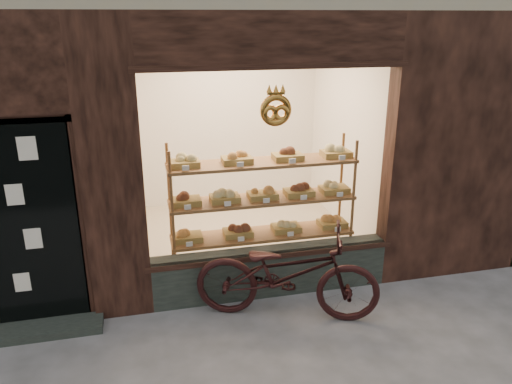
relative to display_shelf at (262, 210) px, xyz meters
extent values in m
cube|color=black|center=(0.00, -0.42, -0.59)|extent=(2.70, 0.25, 0.55)
cube|color=black|center=(-2.45, -0.49, 0.23)|extent=(0.90, 0.04, 2.15)
cube|color=black|center=(-2.45, -0.65, -0.83)|extent=(1.15, 0.35, 0.08)
torus|color=#BE8033|center=(0.00, -0.53, 1.28)|extent=(0.33, 0.07, 0.33)
cube|color=brown|center=(0.00, 0.00, -0.82)|extent=(2.20, 0.45, 0.04)
cube|color=brown|center=(0.00, 0.00, -0.32)|extent=(2.20, 0.45, 0.03)
cube|color=brown|center=(0.00, 0.00, 0.13)|extent=(2.20, 0.45, 0.04)
cube|color=brown|center=(0.00, 0.00, 0.58)|extent=(2.20, 0.45, 0.04)
cylinder|color=brown|center=(-1.07, -0.19, -0.02)|extent=(0.04, 0.04, 1.70)
cylinder|color=brown|center=(1.07, -0.19, -0.02)|extent=(0.04, 0.04, 1.70)
cylinder|color=brown|center=(-1.07, 0.20, -0.02)|extent=(0.04, 0.04, 1.70)
cylinder|color=brown|center=(1.07, 0.20, -0.02)|extent=(0.04, 0.04, 1.70)
cube|color=olive|center=(-0.90, 0.00, -0.26)|extent=(0.34, 0.24, 0.07)
sphere|color=#B96F3D|center=(-0.90, 0.00, -0.18)|extent=(0.11, 0.11, 0.11)
cube|color=silver|center=(-0.90, -0.18, -0.26)|extent=(0.07, 0.01, 0.05)
cube|color=olive|center=(-0.30, 0.00, -0.26)|extent=(0.34, 0.24, 0.07)
sphere|color=#4F2B1D|center=(-0.30, 0.00, -0.18)|extent=(0.11, 0.11, 0.11)
cube|color=silver|center=(-0.30, -0.18, -0.26)|extent=(0.08, 0.01, 0.05)
cube|color=olive|center=(0.30, 0.00, -0.26)|extent=(0.34, 0.24, 0.07)
sphere|color=tan|center=(0.30, 0.00, -0.18)|extent=(0.11, 0.11, 0.11)
cube|color=silver|center=(0.30, -0.18, -0.26)|extent=(0.07, 0.01, 0.05)
cube|color=olive|center=(0.90, 0.00, -0.26)|extent=(0.34, 0.24, 0.07)
sphere|color=#B96F3D|center=(0.90, 0.00, -0.18)|extent=(0.11, 0.11, 0.11)
cube|color=silver|center=(0.90, -0.18, -0.26)|extent=(0.08, 0.01, 0.05)
cube|color=olive|center=(-0.90, 0.00, 0.19)|extent=(0.34, 0.24, 0.07)
sphere|color=#4F2B1D|center=(-0.90, 0.00, 0.27)|extent=(0.11, 0.11, 0.11)
cube|color=silver|center=(-0.90, -0.18, 0.19)|extent=(0.07, 0.01, 0.06)
cube|color=olive|center=(-0.45, 0.00, 0.19)|extent=(0.34, 0.24, 0.07)
sphere|color=tan|center=(-0.45, 0.00, 0.27)|extent=(0.11, 0.11, 0.11)
cube|color=silver|center=(-0.45, -0.18, 0.19)|extent=(0.07, 0.01, 0.06)
cube|color=olive|center=(0.00, 0.00, 0.19)|extent=(0.34, 0.24, 0.07)
sphere|color=#B96F3D|center=(0.00, 0.00, 0.27)|extent=(0.11, 0.11, 0.11)
cube|color=silver|center=(0.00, -0.18, 0.19)|extent=(0.07, 0.01, 0.06)
cube|color=olive|center=(0.45, 0.00, 0.19)|extent=(0.34, 0.24, 0.07)
sphere|color=#4F2B1D|center=(0.45, 0.00, 0.27)|extent=(0.11, 0.11, 0.11)
cube|color=silver|center=(0.45, -0.18, 0.19)|extent=(0.07, 0.01, 0.06)
cube|color=olive|center=(0.90, 0.00, 0.19)|extent=(0.34, 0.24, 0.07)
sphere|color=tan|center=(0.90, 0.00, 0.27)|extent=(0.11, 0.11, 0.11)
cube|color=silver|center=(0.90, -0.18, 0.19)|extent=(0.08, 0.01, 0.06)
cube|color=olive|center=(-0.90, 0.00, 0.64)|extent=(0.34, 0.24, 0.07)
sphere|color=tan|center=(-0.90, 0.00, 0.72)|extent=(0.11, 0.11, 0.11)
cube|color=silver|center=(-0.90, -0.18, 0.64)|extent=(0.07, 0.01, 0.06)
cube|color=olive|center=(-0.30, 0.00, 0.64)|extent=(0.34, 0.24, 0.07)
sphere|color=#B96F3D|center=(-0.30, 0.00, 0.72)|extent=(0.11, 0.11, 0.11)
cube|color=silver|center=(-0.30, -0.18, 0.64)|extent=(0.08, 0.01, 0.06)
cube|color=olive|center=(0.30, 0.00, 0.64)|extent=(0.34, 0.24, 0.07)
sphere|color=#4F2B1D|center=(0.30, 0.00, 0.72)|extent=(0.11, 0.11, 0.11)
cube|color=silver|center=(0.30, -0.18, 0.64)|extent=(0.07, 0.01, 0.06)
cube|color=olive|center=(0.90, 0.00, 0.64)|extent=(0.34, 0.24, 0.07)
sphere|color=tan|center=(0.90, 0.00, 0.72)|extent=(0.11, 0.11, 0.11)
cube|color=silver|center=(0.90, -0.18, 0.64)|extent=(0.08, 0.01, 0.06)
imported|color=black|center=(0.03, -0.93, -0.36)|extent=(2.04, 1.29, 1.01)
camera|label=1|loc=(-1.36, -5.35, 2.18)|focal=35.00mm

